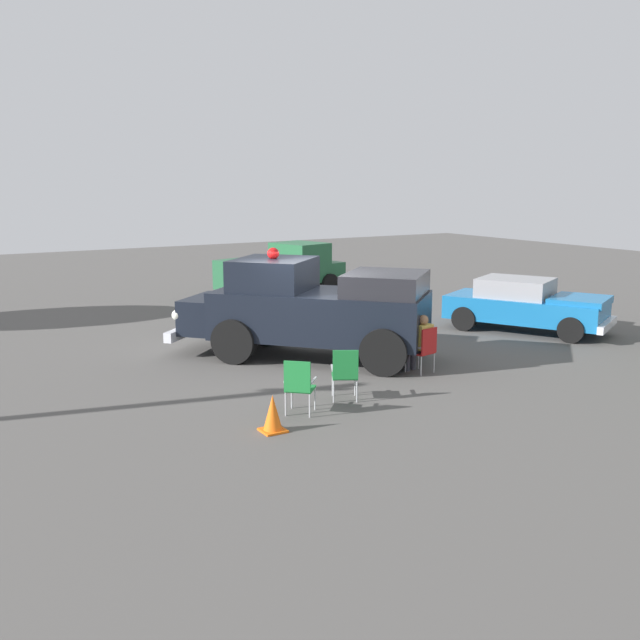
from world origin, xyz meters
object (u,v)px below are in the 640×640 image
Objects in this scene: lawn_chair_spare at (299,383)px; vintage_fire_truck at (310,308)px; parked_pickup at (282,270)px; traffic_cone at (273,414)px; classic_hot_rod at (527,305)px; lawn_chair_near_truck at (425,347)px; lawn_chair_by_car at (345,371)px; spectator_seated at (420,341)px.

vintage_fire_truck is at bearing 57.02° from lawn_chair_spare.
traffic_cone is at bearing -118.60° from parked_pickup.
lawn_chair_spare reaches higher than traffic_cone.
lawn_chair_near_truck is (-5.27, -2.06, -0.16)m from classic_hot_rod.
classic_hot_rod is at bearing 19.93° from lawn_chair_by_car.
spectator_seated is at bearing 102.52° from lawn_chair_near_truck.
vintage_fire_truck is 2.92m from lawn_chair_near_truck.
traffic_cone is at bearing -160.62° from lawn_chair_near_truck.
classic_hot_rod is (6.69, -0.42, -0.45)m from vintage_fire_truck.
lawn_chair_spare is at bearing -116.66° from parked_pickup.
vintage_fire_truck is at bearing 176.41° from classic_hot_rod.
lawn_chair_near_truck is (-2.20, -10.72, -0.40)m from parked_pickup.
lawn_chair_by_car is at bearing -160.07° from classic_hot_rod.
spectator_seated reaches higher than lawn_chair_by_car.
vintage_fire_truck reaches higher than lawn_chair_spare.
lawn_chair_spare is 1.00m from traffic_cone.
lawn_chair_near_truck reaches higher than traffic_cone.
classic_hot_rod is at bearing -3.59° from vintage_fire_truck.
lawn_chair_near_truck is 2.67m from lawn_chair_by_car.
vintage_fire_truck is 9.01m from parked_pickup.
lawn_chair_spare is at bearing -122.98° from vintage_fire_truck.
lawn_chair_by_car is at bearing -109.19° from vintage_fire_truck.
spectator_seated is at bearing 19.79° from lawn_chair_by_car.
lawn_chair_by_car is at bearing -112.46° from parked_pickup.
classic_hot_rod is at bearing 20.43° from traffic_cone.
lawn_chair_by_car is at bearing -160.21° from spectator_seated.
lawn_chair_by_car and lawn_chair_spare have the same top height.
lawn_chair_spare is at bearing -164.08° from lawn_chair_near_truck.
traffic_cone is (-4.51, -1.59, -0.28)m from lawn_chair_near_truck.
lawn_chair_by_car is 1.61× the size of traffic_cone.
lawn_chair_spare is (-2.29, -3.54, -0.61)m from vintage_fire_truck.
traffic_cone is at bearing -127.26° from vintage_fire_truck.
lawn_chair_near_truck is at bearing -77.48° from spectator_seated.
lawn_chair_near_truck and lawn_chair_spare have the same top height.
vintage_fire_truck is 1.24× the size of classic_hot_rod.
spectator_seated is (-5.30, -1.93, -0.05)m from classic_hot_rod.
classic_hot_rod reaches higher than traffic_cone.
parked_pickup is 10.83m from spectator_seated.
classic_hot_rod is 4.63× the size of lawn_chair_near_truck.
lawn_chair_spare is (-3.71, -1.06, 0.00)m from lawn_chair_near_truck.
lawn_chair_spare is (-8.99, -3.12, -0.16)m from classic_hot_rod.
vintage_fire_truck is 5.76× the size of lawn_chair_spare.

